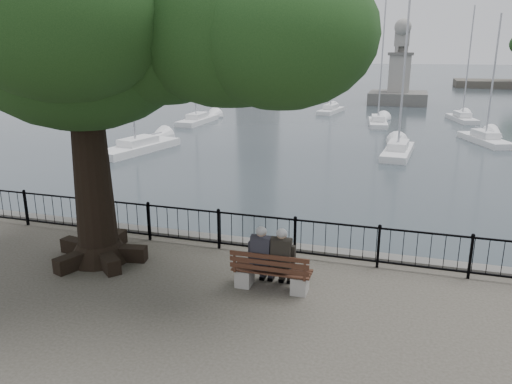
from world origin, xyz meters
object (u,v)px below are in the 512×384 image
at_px(lion_monument, 399,83).
at_px(tree, 113,17).
at_px(person_left, 263,258).
at_px(bench, 271,276).
at_px(person_right, 283,261).

bearing_deg(lion_monument, tree, -95.56).
bearing_deg(tree, person_left, -5.67).
bearing_deg(lion_monument, bench, -91.28).
bearing_deg(person_left, lion_monument, 88.47).
height_order(person_right, lion_monument, lion_monument).
height_order(tree, lion_monument, tree).
bearing_deg(bench, tree, 173.18).
relative_size(bench, person_left, 1.20).
relative_size(bench, tree, 0.16).
relative_size(bench, person_right, 1.20).
xyz_separation_m(person_right, lion_monument, (0.88, 49.15, 0.65)).
relative_size(tree, lion_monument, 1.15).
height_order(person_right, tree, tree).
distance_m(person_right, tree, 6.31).
bearing_deg(tree, lion_monument, 84.44).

